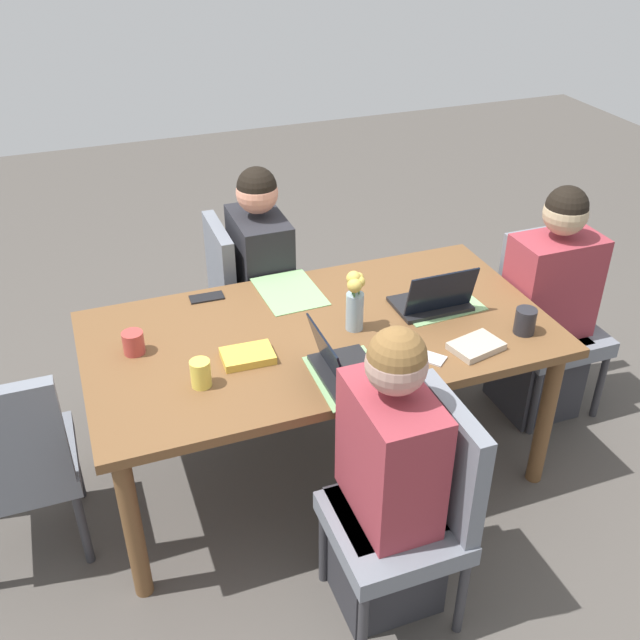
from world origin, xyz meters
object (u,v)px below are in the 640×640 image
object	(u,v)px
person_head_left_left_near	(546,318)
book_red_cover	(248,356)
dining_table	(320,345)
flower_vase	(355,298)
chair_head_left_left_near	(546,313)
chair_near_left_far	(245,295)
coffee_mug_centre_left	(525,321)
coffee_mug_near_right	(201,373)
laptop_far_left_mid	(343,368)
chair_far_left_mid	(414,503)
person_near_left_far	(262,293)
coffee_mug_near_left	(133,343)
phone_silver	(426,357)
person_far_left_mid	(388,491)
laptop_head_left_left_near	(433,300)
book_blue_cover	(476,346)
phone_black	(207,297)
chair_head_right_right_near	(13,460)

from	to	relation	value
person_head_left_left_near	book_red_cover	world-z (taller)	person_head_left_left_near
dining_table	flower_vase	bearing A→B (deg)	165.41
chair_head_left_left_near	book_red_cover	distance (m)	1.61
chair_near_left_far	coffee_mug_centre_left	world-z (taller)	chair_near_left_far
coffee_mug_near_right	book_red_cover	bearing A→B (deg)	-153.67
laptop_far_left_mid	book_red_cover	bearing A→B (deg)	-38.27
chair_far_left_mid	coffee_mug_centre_left	world-z (taller)	chair_far_left_mid
flower_vase	person_near_left_far	bearing A→B (deg)	-77.02
person_head_left_left_near	person_near_left_far	bearing A→B (deg)	-29.99
chair_far_left_mid	book_red_cover	size ratio (longest dim) A/B	4.50
coffee_mug_near_left	book_red_cover	xyz separation A→B (m)	(-0.41, 0.20, -0.03)
chair_head_left_left_near	book_red_cover	world-z (taller)	chair_head_left_left_near
chair_far_left_mid	coffee_mug_near_right	bearing A→B (deg)	-45.44
person_near_left_far	chair_near_left_far	bearing A→B (deg)	-38.76
person_near_left_far	coffee_mug_near_left	distance (m)	0.98
phone_silver	flower_vase	bearing A→B (deg)	172.46
person_far_left_mid	coffee_mug_near_right	bearing A→B (deg)	-46.29
laptop_head_left_left_near	book_blue_cover	size ratio (longest dim) A/B	1.60
coffee_mug_near_right	phone_silver	world-z (taller)	coffee_mug_near_right
person_far_left_mid	phone_black	distance (m)	1.24
dining_table	coffee_mug_near_left	world-z (taller)	coffee_mug_near_left
laptop_far_left_mid	coffee_mug_near_left	size ratio (longest dim) A/B	3.46
chair_near_left_far	chair_head_right_right_near	distance (m)	1.44
book_red_cover	phone_silver	size ratio (longest dim) A/B	1.33
person_near_left_far	phone_black	world-z (taller)	person_near_left_far
book_red_cover	phone_black	world-z (taller)	book_red_cover
coffee_mug_centre_left	phone_silver	distance (m)	0.46
chair_head_left_left_near	laptop_head_left_left_near	distance (m)	0.78
chair_head_right_right_near	coffee_mug_near_right	size ratio (longest dim) A/B	8.38
flower_vase	phone_silver	size ratio (longest dim) A/B	1.75
laptop_far_left_mid	chair_near_left_far	bearing A→B (deg)	-85.95
chair_far_left_mid	book_red_cover	distance (m)	0.84
chair_head_right_right_near	phone_silver	xyz separation A→B (m)	(-1.57, 0.24, 0.25)
laptop_head_left_left_near	coffee_mug_centre_left	xyz separation A→B (m)	(-0.26, 0.30, 0.01)
dining_table	phone_silver	xyz separation A→B (m)	(-0.32, 0.33, 0.08)
chair_far_left_mid	coffee_mug_near_left	distance (m)	1.24
flower_vase	laptop_far_left_mid	size ratio (longest dim) A/B	0.82
chair_far_left_mid	coffee_mug_near_right	xyz separation A→B (m)	(0.59, -0.60, 0.30)
laptop_head_left_left_near	book_red_cover	distance (m)	0.86
book_blue_cover	laptop_head_left_left_near	bearing A→B (deg)	-100.16
dining_table	coffee_mug_near_right	xyz separation A→B (m)	(0.54, 0.20, 0.13)
dining_table	laptop_head_left_left_near	world-z (taller)	laptop_head_left_left_near
coffee_mug_centre_left	laptop_far_left_mid	bearing A→B (deg)	2.17
chair_head_right_right_near	laptop_far_left_mid	xyz separation A→B (m)	(-1.22, 0.25, 0.29)
coffee_mug_near_left	coffee_mug_centre_left	distance (m)	1.58
person_far_left_mid	coffee_mug_centre_left	xyz separation A→B (m)	(-0.80, -0.44, 0.27)
person_near_left_far	coffee_mug_centre_left	distance (m)	1.36
coffee_mug_near_left	coffee_mug_centre_left	xyz separation A→B (m)	(-1.52, 0.41, 0.01)
coffee_mug_near_right	chair_head_left_left_near	bearing A→B (deg)	-169.94
person_far_left_mid	laptop_far_left_mid	bearing A→B (deg)	-88.33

